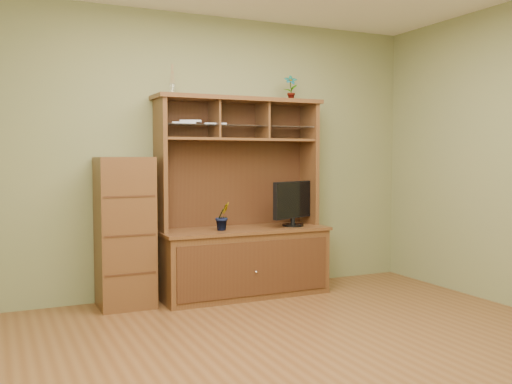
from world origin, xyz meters
TOP-DOWN VIEW (x-y plane):
  - room at (0.00, 0.00)m, footprint 4.54×4.04m
  - media_hutch at (0.26, 1.73)m, footprint 1.66×0.61m
  - monitor at (0.77, 1.64)m, footprint 0.53×0.27m
  - orchid_plant at (0.02, 1.65)m, footprint 0.18×0.16m
  - top_plant at (0.82, 1.80)m, footprint 0.16×0.13m
  - reed_diffuser at (-0.40, 1.80)m, footprint 0.06×0.06m
  - magazines at (-0.18, 1.80)m, footprint 0.55×0.21m
  - side_cabinet at (-0.86, 1.77)m, footprint 0.48×0.43m

SIDE VIEW (x-z plane):
  - media_hutch at x=0.26m, z-range -0.43..1.47m
  - side_cabinet at x=-0.86m, z-range 0.00..1.33m
  - orchid_plant at x=0.02m, z-range 0.65..0.91m
  - monitor at x=0.77m, z-range 0.66..1.10m
  - room at x=0.00m, z-range -0.02..2.72m
  - magazines at x=-0.18m, z-range 1.63..1.67m
  - reed_diffuser at x=-0.40m, z-range 1.87..2.15m
  - top_plant at x=0.82m, z-range 1.90..2.16m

